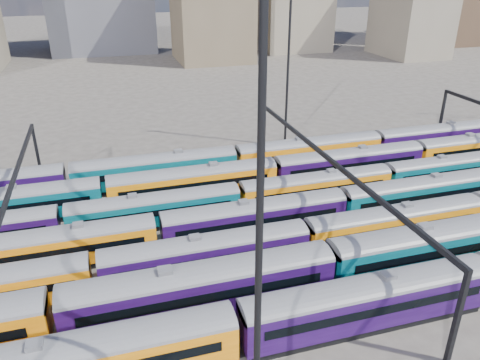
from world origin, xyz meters
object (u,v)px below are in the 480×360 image
object	(u,v)px
rake_0	(237,325)
rake_1	(202,284)
rake_2	(306,235)
mast_2	(259,242)

from	to	relation	value
rake_0	rake_1	xyz separation A→B (m)	(-1.48, 5.00, 0.16)
rake_2	mast_2	world-z (taller)	mast_2
rake_0	mast_2	xyz separation A→B (m)	(-0.94, -7.00, 11.28)
rake_0	rake_2	bearing A→B (deg)	45.92
rake_0	mast_2	distance (m)	13.31
rake_0	rake_2	size ratio (longest dim) A/B	1.08
rake_0	rake_2	xyz separation A→B (m)	(9.68, 10.00, -0.21)
rake_0	rake_1	bearing A→B (deg)	106.44
mast_2	rake_2	bearing A→B (deg)	57.99
rake_2	mast_2	distance (m)	23.11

